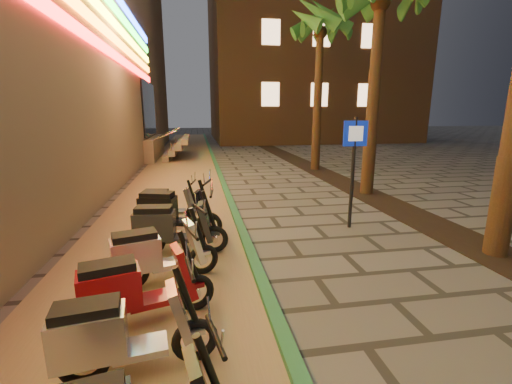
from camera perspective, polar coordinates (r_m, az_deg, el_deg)
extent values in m
plane|color=#474442|center=(4.42, 17.87, -23.26)|extent=(120.00, 120.00, 0.00)
cube|color=#8C7251|center=(13.39, -13.00, 1.63)|extent=(3.40, 60.00, 0.01)
cube|color=#27683D|center=(13.39, -5.73, 2.09)|extent=(0.18, 60.00, 0.10)
cube|color=black|center=(10.08, 23.09, -2.78)|extent=(1.20, 40.00, 0.02)
cube|color=black|center=(21.28, -17.37, 13.06)|extent=(0.08, 5.00, 3.00)
cube|color=gray|center=(21.72, -22.37, 6.84)|extent=(5.00, 6.00, 1.20)
cube|color=#FF1414|center=(9.69, -27.81, 23.10)|extent=(0.06, 26.00, 0.28)
cube|color=orange|center=(9.81, -28.18, 26.23)|extent=(0.06, 26.00, 0.28)
cube|color=gray|center=(21.32, -14.34, 6.09)|extent=(0.35, 5.00, 0.30)
cube|color=gray|center=(21.26, -13.44, 6.94)|extent=(0.35, 5.00, 0.30)
cube|color=gray|center=(21.22, -12.53, 7.79)|extent=(0.35, 5.00, 0.30)
cube|color=gray|center=(21.18, -11.62, 8.64)|extent=(0.35, 5.00, 0.30)
cylinder|color=silver|center=(19.27, -16.17, 8.58)|extent=(2.09, 0.06, 0.81)
cylinder|color=silver|center=(23.25, -15.12, 9.32)|extent=(2.09, 0.06, 0.81)
cube|color=brown|center=(38.06, 8.04, 28.03)|extent=(18.00, 16.00, 25.00)
cube|color=#E7B57F|center=(27.74, 2.42, 15.96)|extent=(1.40, 0.06, 1.80)
cube|color=#E7B57F|center=(28.84, 10.52, 15.65)|extent=(1.40, 0.06, 1.80)
cube|color=#E7B57F|center=(30.43, 17.86, 15.11)|extent=(1.40, 0.06, 1.80)
cube|color=#E7B57F|center=(28.33, 2.52, 25.09)|extent=(1.40, 0.06, 1.80)
cube|color=#E7B57F|center=(29.41, 10.92, 24.43)|extent=(1.40, 0.06, 1.80)
cube|color=#E7B57F|center=(30.97, 18.49, 23.43)|extent=(1.40, 0.06, 1.80)
cylinder|color=#472D19|center=(11.47, 18.90, 13.73)|extent=(0.40, 0.40, 5.70)
sphere|color=#472D19|center=(11.88, 20.03, 27.56)|extent=(0.56, 0.56, 0.56)
cylinder|color=#472D19|center=(16.06, 10.22, 14.26)|extent=(0.40, 0.40, 5.95)
sphere|color=#472D19|center=(16.40, 10.68, 24.70)|extent=(0.56, 0.56, 0.56)
cone|color=#28561B|center=(16.81, 13.90, 25.85)|extent=(0.60, 1.93, 1.52)
cone|color=#28561B|center=(17.25, 12.37, 25.58)|extent=(1.70, 1.86, 1.52)
cone|color=#28561B|center=(17.35, 10.18, 25.59)|extent=(2.00, 0.93, 1.52)
cone|color=#28561B|center=(17.07, 8.21, 25.87)|extent=(1.97, 1.48, 1.52)
cone|color=#28561B|center=(16.53, 7.33, 26.33)|extent=(1.22, 2.02, 1.52)
cone|color=#28561B|center=(15.97, 8.04, 26.79)|extent=(1.22, 2.02, 1.52)
cone|color=#28561B|center=(15.65, 10.14, 27.00)|extent=(1.97, 1.48, 1.52)
cone|color=#28561B|center=(15.76, 12.57, 26.81)|extent=(2.00, 0.93, 1.52)
cone|color=#28561B|center=(16.22, 14.04, 26.33)|extent=(1.70, 1.86, 1.52)
cylinder|color=black|center=(7.94, 15.78, 2.89)|extent=(0.08, 0.08, 2.49)
cube|color=#0D25B5|center=(7.82, 16.25, 9.34)|extent=(0.55, 0.04, 0.55)
cube|color=white|center=(7.80, 16.33, 9.33)|extent=(0.32, 0.02, 0.32)
cylinder|color=black|center=(2.87, -7.59, -27.47)|extent=(0.25, 0.11, 0.66)
cylinder|color=black|center=(2.70, -6.78, -22.68)|extent=(0.14, 0.52, 0.04)
torus|color=black|center=(4.01, -26.78, -24.05)|extent=(0.50, 0.17, 0.49)
cylinder|color=silver|center=(4.01, -26.78, -24.05)|extent=(0.15, 0.11, 0.13)
torus|color=black|center=(3.97, -10.12, -23.13)|extent=(0.50, 0.17, 0.49)
cylinder|color=silver|center=(3.97, -10.12, -23.13)|extent=(0.15, 0.11, 0.13)
cube|color=#AFADB6|center=(3.93, -18.66, -23.38)|extent=(0.56, 0.40, 0.08)
cube|color=#AFADB6|center=(3.84, -26.03, -20.74)|extent=(0.71, 0.45, 0.47)
cube|color=black|center=(3.70, -26.47, -17.16)|extent=(0.63, 0.39, 0.11)
cube|color=#AFADB6|center=(3.77, -12.44, -19.39)|extent=(0.31, 0.41, 0.67)
cylinder|color=black|center=(3.68, -11.52, -16.79)|extent=(0.27, 0.10, 0.70)
cylinder|color=black|center=(3.55, -10.97, -12.46)|extent=(0.12, 0.55, 0.04)
cube|color=#AFADB6|center=(3.90, -10.19, -21.78)|extent=(0.23, 0.16, 0.06)
torus|color=black|center=(4.66, -23.86, -18.00)|extent=(0.52, 0.24, 0.51)
cylinder|color=silver|center=(4.66, -23.86, -18.00)|extent=(0.16, 0.13, 0.14)
torus|color=black|center=(4.78, -10.05, -16.18)|extent=(0.52, 0.24, 0.51)
cylinder|color=silver|center=(4.78, -10.05, -16.18)|extent=(0.16, 0.13, 0.14)
cube|color=maroon|center=(4.67, -16.99, -16.79)|extent=(0.61, 0.47, 0.08)
cube|color=maroon|center=(4.53, -23.17, -14.78)|extent=(0.77, 0.55, 0.49)
cube|color=black|center=(4.41, -23.51, -11.48)|extent=(0.67, 0.47, 0.12)
cube|color=maroon|center=(4.60, -11.91, -12.82)|extent=(0.36, 0.45, 0.69)
cylinder|color=black|center=(4.53, -11.17, -10.44)|extent=(0.28, 0.14, 0.73)
cylinder|color=black|center=(4.43, -10.73, -6.61)|extent=(0.20, 0.56, 0.04)
cube|color=maroon|center=(4.73, -10.11, -14.93)|extent=(0.25, 0.19, 0.06)
torus|color=black|center=(5.52, -19.96, -12.64)|extent=(0.52, 0.25, 0.51)
cylinder|color=silver|center=(5.52, -19.96, -12.64)|extent=(0.16, 0.14, 0.14)
torus|color=black|center=(5.72, -8.79, -11.02)|extent=(0.52, 0.25, 0.51)
cylinder|color=silver|center=(5.72, -8.79, -11.02)|extent=(0.16, 0.14, 0.14)
cube|color=white|center=(5.58, -14.38, -11.52)|extent=(0.62, 0.48, 0.08)
cube|color=white|center=(5.41, -19.36, -9.80)|extent=(0.77, 0.56, 0.49)
cube|color=black|center=(5.31, -19.60, -6.96)|extent=(0.68, 0.48, 0.12)
cube|color=white|center=(5.56, -10.27, -8.09)|extent=(0.37, 0.45, 0.69)
cylinder|color=black|center=(5.51, -9.66, -6.08)|extent=(0.28, 0.15, 0.73)
cylinder|color=black|center=(5.43, -9.29, -2.87)|extent=(0.21, 0.56, 0.04)
cube|color=white|center=(5.68, -8.83, -9.93)|extent=(0.25, 0.20, 0.06)
torus|color=black|center=(6.67, -17.08, -7.79)|extent=(0.54, 0.15, 0.54)
cylinder|color=silver|center=(6.67, -17.08, -7.79)|extent=(0.15, 0.12, 0.14)
torus|color=black|center=(6.51, -7.02, -7.81)|extent=(0.54, 0.15, 0.54)
cylinder|color=silver|center=(6.51, -7.02, -7.81)|extent=(0.15, 0.12, 0.14)
cube|color=#242629|center=(6.55, -12.21, -7.49)|extent=(0.60, 0.40, 0.08)
cube|color=#242629|center=(6.55, -16.54, -5.35)|extent=(0.76, 0.46, 0.52)
cube|color=black|center=(6.47, -16.71, -2.83)|extent=(0.67, 0.39, 0.12)
cube|color=#242629|center=(6.40, -8.40, -4.88)|extent=(0.31, 0.44, 0.73)
cylinder|color=black|center=(6.34, -7.81, -3.10)|extent=(0.29, 0.10, 0.76)
cylinder|color=black|center=(6.25, -7.43, -0.19)|extent=(0.10, 0.60, 0.05)
cube|color=#242629|center=(6.47, -7.05, -6.78)|extent=(0.24, 0.17, 0.06)
torus|color=black|center=(7.68, -16.45, -4.93)|extent=(0.56, 0.25, 0.55)
cylinder|color=silver|center=(7.68, -16.45, -4.93)|extent=(0.17, 0.14, 0.15)
torus|color=black|center=(7.31, -7.76, -5.41)|extent=(0.56, 0.25, 0.55)
cylinder|color=silver|center=(7.31, -7.76, -5.41)|extent=(0.17, 0.14, 0.15)
cube|color=black|center=(7.46, -12.31, -4.87)|extent=(0.66, 0.51, 0.09)
cube|color=black|center=(7.56, -16.00, -2.75)|extent=(0.83, 0.59, 0.53)
cube|color=black|center=(7.48, -16.15, -0.47)|extent=(0.73, 0.51, 0.13)
cube|color=black|center=(7.24, -8.99, -2.64)|extent=(0.39, 0.49, 0.75)
cylinder|color=black|center=(7.17, -8.48, -1.03)|extent=(0.30, 0.15, 0.79)
cylinder|color=black|center=(7.08, -8.16, 1.63)|extent=(0.21, 0.61, 0.05)
cube|color=black|center=(7.27, -7.79, -4.46)|extent=(0.27, 0.21, 0.06)
torus|color=black|center=(8.60, -16.58, -3.33)|extent=(0.47, 0.17, 0.46)
cylinder|color=silver|center=(8.60, -16.58, -3.33)|extent=(0.14, 0.11, 0.12)
torus|color=black|center=(8.37, -10.03, -3.43)|extent=(0.47, 0.17, 0.46)
cylinder|color=silver|center=(8.37, -10.03, -3.43)|extent=(0.14, 0.11, 0.12)
cube|color=#93939A|center=(8.47, -13.42, -3.15)|extent=(0.53, 0.38, 0.07)
cube|color=#93939A|center=(8.52, -16.23, -1.68)|extent=(0.67, 0.44, 0.44)
cube|color=black|center=(8.46, -16.34, 0.01)|extent=(0.59, 0.37, 0.11)
cube|color=#93939A|center=(8.32, -10.95, -1.42)|extent=(0.29, 0.39, 0.62)
cylinder|color=black|center=(8.26, -10.58, -0.23)|extent=(0.25, 0.10, 0.66)
cylinder|color=black|center=(8.19, -10.36, 1.71)|extent=(0.13, 0.51, 0.04)
cube|color=#93939A|center=(8.34, -10.06, -2.73)|extent=(0.21, 0.16, 0.05)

